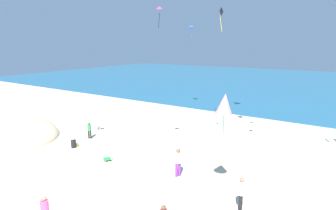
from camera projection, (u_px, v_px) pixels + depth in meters
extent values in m
plane|color=beige|center=(190.00, 148.00, 19.84)|extent=(120.00, 120.00, 0.00)
cube|color=#236084|center=(287.00, 83.00, 53.72)|extent=(120.00, 60.00, 0.05)
ellipsoid|color=beige|center=(2.00, 134.00, 23.04)|extent=(11.42, 8.00, 2.66)
cube|color=white|center=(101.00, 127.00, 24.31)|extent=(0.68, 0.68, 0.03)
cube|color=white|center=(98.00, 125.00, 24.17)|extent=(0.53, 0.45, 0.41)
cylinder|color=#B7B7BC|center=(102.00, 127.00, 24.61)|extent=(0.02, 0.02, 0.18)
cylinder|color=#B7B7BC|center=(103.00, 129.00, 24.17)|extent=(0.02, 0.02, 0.18)
cube|color=#2D9956|center=(107.00, 159.00, 17.67)|extent=(0.66, 0.66, 0.03)
cube|color=#2D9956|center=(111.00, 156.00, 17.72)|extent=(0.49, 0.42, 0.37)
cylinder|color=#B7B7BC|center=(106.00, 162.00, 17.42)|extent=(0.02, 0.02, 0.15)
cylinder|color=#B7B7BC|center=(104.00, 159.00, 17.86)|extent=(0.02, 0.02, 0.15)
cylinder|color=black|center=(91.00, 134.00, 21.85)|extent=(0.12, 0.12, 0.69)
cylinder|color=black|center=(89.00, 134.00, 21.85)|extent=(0.12, 0.12, 0.69)
cylinder|color=green|center=(89.00, 127.00, 21.72)|extent=(0.38, 0.38, 0.52)
sphere|color=#846047|center=(89.00, 123.00, 21.65)|extent=(0.19, 0.19, 0.19)
cylinder|color=black|center=(74.00, 144.00, 19.93)|extent=(0.49, 0.49, 0.57)
sphere|color=tan|center=(73.00, 139.00, 19.84)|extent=(0.23, 0.23, 0.23)
cube|color=yellow|center=(75.00, 145.00, 20.19)|extent=(0.43, 0.50, 0.17)
cylinder|color=purple|center=(179.00, 169.00, 15.58)|extent=(0.15, 0.15, 0.85)
cylinder|color=purple|center=(177.00, 170.00, 15.50)|extent=(0.15, 0.15, 0.85)
cylinder|color=white|center=(178.00, 158.00, 15.38)|extent=(0.47, 0.47, 0.64)
sphere|color=#846047|center=(178.00, 151.00, 15.28)|extent=(0.23, 0.23, 0.23)
sphere|color=brown|center=(164.00, 208.00, 10.44)|extent=(0.19, 0.19, 0.19)
cylinder|color=#D8599E|center=(45.00, 208.00, 10.75)|extent=(0.46, 0.46, 0.61)
sphere|color=#A87A5B|center=(44.00, 198.00, 10.66)|extent=(0.22, 0.22, 0.22)
cylinder|color=black|center=(240.00, 203.00, 12.23)|extent=(0.15, 0.15, 0.83)
cylinder|color=black|center=(241.00, 201.00, 12.40)|extent=(0.15, 0.15, 0.83)
cylinder|color=white|center=(242.00, 188.00, 12.15)|extent=(0.37, 0.37, 0.62)
sphere|color=#A87A5B|center=(242.00, 180.00, 12.06)|extent=(0.23, 0.23, 0.23)
pyramid|color=#DB3DA8|center=(159.00, 8.00, 15.90)|extent=(0.47, 0.38, 0.17)
cylinder|color=black|center=(159.00, 21.00, 16.06)|extent=(0.06, 0.15, 0.89)
pyramid|color=blue|center=(192.00, 27.00, 29.40)|extent=(1.02, 0.98, 0.38)
cylinder|color=purple|center=(192.00, 35.00, 29.59)|extent=(0.09, 0.10, 0.70)
cube|color=black|center=(221.00, 11.00, 17.44)|extent=(0.07, 0.53, 0.53)
cylinder|color=yellow|center=(221.00, 23.00, 17.61)|extent=(0.22, 0.03, 1.08)
cone|color=pink|center=(225.00, 104.00, 12.34)|extent=(0.82, 0.95, 1.08)
cylinder|color=#1EADAD|center=(224.00, 124.00, 12.55)|extent=(0.03, 0.25, 1.11)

